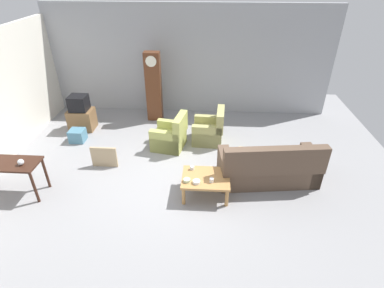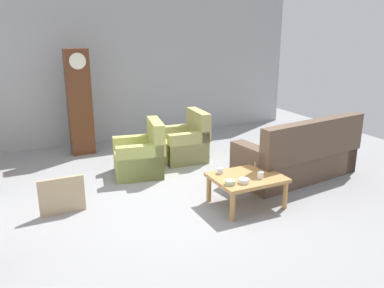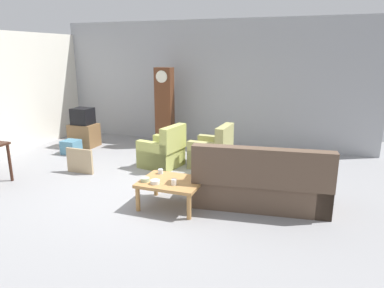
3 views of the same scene
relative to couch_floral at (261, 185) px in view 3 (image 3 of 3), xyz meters
name	(u,v)px [view 3 (image 3 of 3)]	position (x,y,z in m)	size (l,w,h in m)	color
ground_plane	(151,189)	(-1.96, 0.01, -0.36)	(10.40, 10.40, 0.00)	gray
garage_door_wall	(209,83)	(-1.96, 3.61, 1.24)	(8.40, 0.16, 3.20)	#9EA0A5
couch_floral	(261,185)	(0.00, 0.00, 0.00)	(2.19, 1.13, 1.04)	brown
armchair_olive_near	(163,153)	(-2.29, 1.29, -0.05)	(0.92, 0.89, 0.92)	tan
armchair_olive_far	(212,153)	(-1.29, 1.65, -0.05)	(0.83, 0.80, 0.92)	tan
coffee_table_wood	(171,184)	(-1.34, -0.51, 0.02)	(0.96, 0.76, 0.44)	#B27F47
grandfather_clock	(165,107)	(-2.94, 2.89, 0.66)	(0.44, 0.30, 2.03)	#562D19
tv_stand_cabinet	(84,135)	(-4.92, 2.13, -0.06)	(0.68, 0.52, 0.59)	brown
tv_crt	(83,116)	(-4.92, 2.13, 0.44)	(0.48, 0.44, 0.42)	black
framed_picture_leaning	(80,161)	(-3.71, 0.33, -0.10)	(0.60, 0.05, 0.51)	tan
storage_box_blue	(71,147)	(-4.80, 1.44, -0.19)	(0.39, 0.37, 0.33)	teal
cup_white_porcelain	(174,182)	(-1.22, -0.66, 0.13)	(0.08, 0.08, 0.09)	white
cup_blue_rimmed	(161,171)	(-1.63, -0.27, 0.12)	(0.09, 0.09, 0.08)	silver
cup_cream_tall	(197,175)	(-0.99, -0.24, 0.12)	(0.08, 0.08, 0.07)	beige
bowl_white_stacked	(155,182)	(-1.52, -0.71, 0.11)	(0.15, 0.15, 0.06)	white
bowl_shallow_green	(145,180)	(-1.71, -0.67, 0.11)	(0.14, 0.14, 0.06)	#B2C69E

